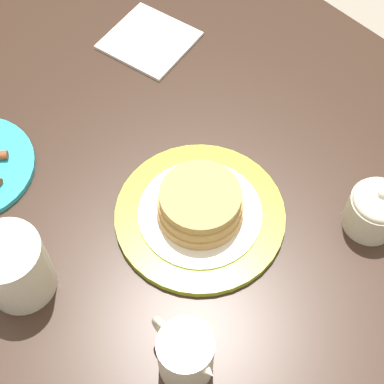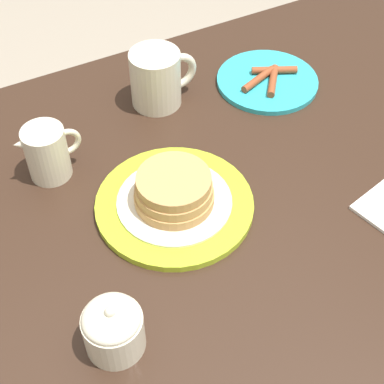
# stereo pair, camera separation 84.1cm
# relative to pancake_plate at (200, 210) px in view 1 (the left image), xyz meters

# --- Properties ---
(ground_plane) EXTENTS (8.00, 8.00, 0.00)m
(ground_plane) POSITION_rel_pancake_plate_xyz_m (0.03, -0.03, -0.80)
(ground_plane) COLOR gray
(dining_table) EXTENTS (1.48, 0.92, 0.78)m
(dining_table) POSITION_rel_pancake_plate_xyz_m (0.03, -0.03, -0.14)
(dining_table) COLOR #332116
(dining_table) RESTS_ON ground_plane
(pancake_plate) EXTENTS (0.25, 0.25, 0.07)m
(pancake_plate) POSITION_rel_pancake_plate_xyz_m (0.00, 0.00, 0.00)
(pancake_plate) COLOR #AAC628
(pancake_plate) RESTS_ON dining_table
(coffee_mug) EXTENTS (0.13, 0.09, 0.10)m
(coffee_mug) POSITION_rel_pancake_plate_xyz_m (0.09, 0.25, 0.03)
(coffee_mug) COLOR beige
(coffee_mug) RESTS_ON dining_table
(creamer_pitcher) EXTENTS (0.11, 0.07, 0.10)m
(creamer_pitcher) POSITION_rel_pancake_plate_xyz_m (-0.15, 0.16, 0.03)
(creamer_pitcher) COLOR beige
(creamer_pitcher) RESTS_ON dining_table
(sugar_bowl) EXTENTS (0.08, 0.08, 0.09)m
(sugar_bowl) POSITION_rel_pancake_plate_xyz_m (-0.17, -0.17, 0.02)
(sugar_bowl) COLOR beige
(sugar_bowl) RESTS_ON dining_table
(napkin) EXTENTS (0.17, 0.17, 0.01)m
(napkin) POSITION_rel_pancake_plate_xyz_m (0.32, -0.18, -0.02)
(napkin) COLOR silver
(napkin) RESTS_ON dining_table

